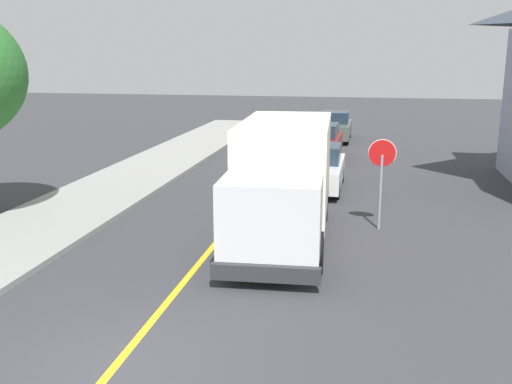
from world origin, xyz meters
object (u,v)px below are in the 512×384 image
(parked_car_near, at_px, (318,168))
(parked_car_far, at_px, (335,127))
(box_truck, at_px, (283,176))
(parked_car_mid, at_px, (320,142))
(stop_sign, at_px, (382,167))

(parked_car_near, height_order, parked_car_far, same)
(box_truck, height_order, parked_car_mid, box_truck)
(parked_car_mid, bearing_deg, stop_sign, -76.63)
(parked_car_near, height_order, stop_sign, stop_sign)
(parked_car_far, bearing_deg, parked_car_near, -89.27)
(parked_car_near, bearing_deg, stop_sign, -65.25)
(box_truck, bearing_deg, stop_sign, 27.18)
(box_truck, relative_size, parked_car_far, 1.65)
(parked_car_mid, bearing_deg, parked_car_far, 86.99)
(parked_car_mid, xyz_separation_m, stop_sign, (2.70, -11.35, 1.06))
(parked_car_near, bearing_deg, parked_car_mid, 94.22)
(parked_car_far, bearing_deg, parked_car_mid, -93.01)
(box_truck, relative_size, parked_car_near, 1.66)
(parked_car_near, height_order, parked_car_mid, same)
(parked_car_near, relative_size, parked_car_far, 1.00)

